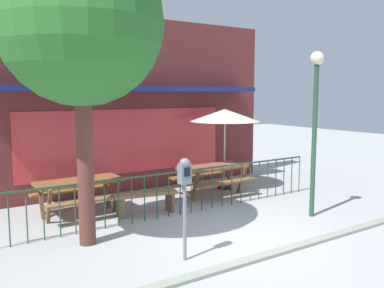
# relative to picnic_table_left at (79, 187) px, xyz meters

# --- Properties ---
(ground) EXTENTS (40.00, 40.00, 0.00)m
(ground) POSITION_rel_picnic_table_left_xyz_m (1.83, -3.04, -0.61)
(ground) COLOR #A5A6A7
(pub_storefront) EXTENTS (8.88, 1.31, 4.62)m
(pub_storefront) POSITION_rel_picnic_table_left_xyz_m (1.83, 1.69, 1.70)
(pub_storefront) COLOR #471D1F
(pub_storefront) RESTS_ON ground
(patio_fence_front) EXTENTS (7.48, 0.04, 0.97)m
(patio_fence_front) POSITION_rel_picnic_table_left_xyz_m (1.83, -1.16, 0.05)
(patio_fence_front) COLOR #23502D
(patio_fence_front) RESTS_ON ground
(picnic_table_left) EXTENTS (1.84, 1.42, 0.79)m
(picnic_table_left) POSITION_rel_picnic_table_left_xyz_m (0.00, 0.00, 0.00)
(picnic_table_left) COLOR brown
(picnic_table_left) RESTS_ON ground
(picnic_table_right) EXTENTS (1.81, 1.37, 0.79)m
(picnic_table_right) POSITION_rel_picnic_table_left_xyz_m (3.42, -0.19, 0.00)
(picnic_table_right) COLOR brown
(picnic_table_right) RESTS_ON ground
(patio_umbrella) EXTENTS (1.90, 1.90, 2.19)m
(patio_umbrella) POSITION_rel_picnic_table_left_xyz_m (4.13, 0.24, 1.40)
(patio_umbrella) COLOR #282323
(patio_umbrella) RESTS_ON ground
(patio_bench) EXTENTS (1.43, 0.56, 0.48)m
(patio_bench) POSITION_rel_picnic_table_left_xyz_m (1.22, -0.73, -0.26)
(patio_bench) COLOR #A36F47
(patio_bench) RESTS_ON ground
(parking_meter_near) EXTENTS (0.18, 0.17, 1.64)m
(parking_meter_near) POSITION_rel_picnic_table_left_xyz_m (0.59, -3.29, 0.65)
(parking_meter_near) COLOR slate
(parking_meter_near) RESTS_ON ground
(street_tree) EXTENTS (2.75, 2.75, 5.15)m
(street_tree) POSITION_rel_picnic_table_left_xyz_m (-0.45, -1.75, 3.14)
(street_tree) COLOR brown
(street_tree) RESTS_ON ground
(street_lamp) EXTENTS (0.28, 0.28, 3.48)m
(street_lamp) POSITION_rel_picnic_table_left_xyz_m (4.11, -2.82, 1.70)
(street_lamp) COLOR #274932
(street_lamp) RESTS_ON ground
(curb_edge) EXTENTS (12.43, 0.20, 0.11)m
(curb_edge) POSITION_rel_picnic_table_left_xyz_m (1.83, -3.92, -0.61)
(curb_edge) COLOR gray
(curb_edge) RESTS_ON ground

